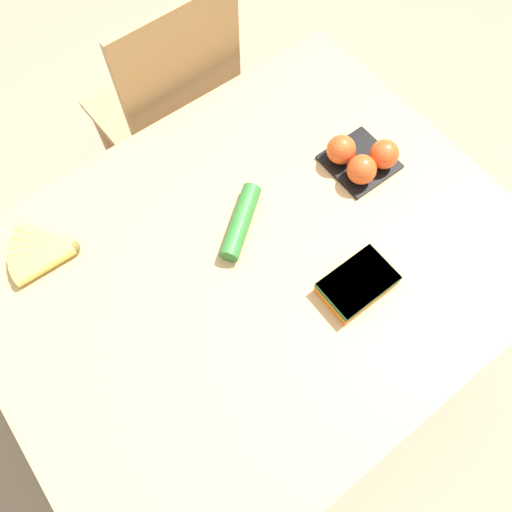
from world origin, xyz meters
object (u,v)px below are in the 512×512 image
Objects in this scene: chair at (172,112)px; carrot_bag at (358,283)px; banana_bunch at (44,252)px; tomato_pack at (362,158)px; cucumber_near at (241,222)px.

chair is 0.91m from carrot_bag.
banana_bunch is (-0.55, -0.37, 0.24)m from chair.
banana_bunch is at bearing 160.77° from tomato_pack.
tomato_pack is at bearing -7.60° from cucumber_near.
tomato_pack is at bearing 46.42° from carrot_bag.
tomato_pack is (0.76, -0.26, 0.02)m from banana_bunch.
cucumber_near is (-0.11, 0.29, -0.00)m from carrot_bag.
banana_bunch is 0.73m from carrot_bag.
cucumber_near reaches higher than carrot_bag.
tomato_pack is at bearing 105.98° from chair.
chair reaches higher than tomato_pack.
carrot_bag is at bearing 86.49° from chair.
chair is 5.99× the size of banana_bunch.
cucumber_near is at bearing 111.70° from carrot_bag.
chair is 0.65m from cucumber_near.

